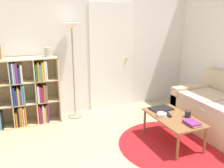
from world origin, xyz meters
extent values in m
cube|color=silver|center=(0.00, 2.74, 1.30)|extent=(7.15, 0.05, 2.60)
cube|color=white|center=(0.44, 2.71, 1.01)|extent=(0.88, 0.02, 2.02)
sphere|color=tan|center=(0.75, 2.68, 0.97)|extent=(0.04, 0.04, 0.04)
cylinder|color=#B2191E|center=(0.68, 0.99, 0.00)|extent=(1.56, 1.56, 0.01)
cube|color=beige|center=(-0.65, 2.53, 0.56)|extent=(0.02, 0.34, 1.13)
cube|color=beige|center=(-1.21, 2.53, 1.12)|extent=(1.15, 0.34, 0.02)
cube|color=beige|center=(-1.21, 2.53, 0.01)|extent=(1.15, 0.34, 0.02)
cube|color=beige|center=(-1.21, 2.69, 0.56)|extent=(1.15, 0.02, 1.13)
cube|color=beige|center=(-1.40, 2.53, 0.56)|extent=(0.02, 0.32, 1.09)
cube|color=beige|center=(-1.03, 2.53, 0.56)|extent=(0.02, 0.32, 1.09)
cube|color=beige|center=(-1.21, 2.53, 0.38)|extent=(1.12, 0.32, 0.02)
cube|color=beige|center=(-1.21, 2.53, 0.75)|extent=(1.12, 0.32, 0.02)
cube|color=teal|center=(-1.61, 2.47, 0.18)|extent=(0.03, 0.21, 0.33)
cube|color=black|center=(-1.58, 2.48, 0.17)|extent=(0.02, 0.24, 0.29)
cube|color=orange|center=(-1.37, 2.48, 0.14)|extent=(0.03, 0.23, 0.24)
cube|color=black|center=(-1.34, 2.48, 0.17)|extent=(0.02, 0.23, 0.31)
cube|color=olive|center=(-1.31, 2.47, 0.18)|extent=(0.02, 0.22, 0.33)
cube|color=orange|center=(-1.28, 2.46, 0.18)|extent=(0.03, 0.19, 0.33)
cube|color=silver|center=(-1.25, 2.50, 0.17)|extent=(0.02, 0.27, 0.30)
cube|color=orange|center=(-1.22, 2.49, 0.18)|extent=(0.02, 0.25, 0.33)
cube|color=#B21E23|center=(-0.99, 2.48, 0.17)|extent=(0.03, 0.23, 0.30)
cube|color=#7F287A|center=(-0.96, 2.47, 0.15)|extent=(0.03, 0.21, 0.27)
cube|color=silver|center=(-0.94, 2.47, 0.17)|extent=(0.02, 0.21, 0.30)
cube|color=gold|center=(-0.91, 2.50, 0.15)|extent=(0.02, 0.27, 0.27)
cube|color=olive|center=(-0.88, 2.48, 0.17)|extent=(0.02, 0.23, 0.30)
cube|color=#7F287A|center=(-0.86, 2.49, 0.18)|extent=(0.02, 0.25, 0.32)
cube|color=navy|center=(-1.37, 2.48, 0.54)|extent=(0.03, 0.23, 0.30)
cube|color=navy|center=(-1.33, 2.49, 0.52)|extent=(0.03, 0.26, 0.25)
cube|color=gold|center=(-1.30, 2.47, 0.53)|extent=(0.03, 0.21, 0.28)
cube|color=#7F287A|center=(-1.27, 2.48, 0.52)|extent=(0.03, 0.23, 0.25)
cube|color=teal|center=(-1.24, 2.48, 0.55)|extent=(0.02, 0.23, 0.31)
cube|color=teal|center=(-1.21, 2.50, 0.55)|extent=(0.02, 0.27, 0.32)
cube|color=silver|center=(-0.99, 2.47, 0.53)|extent=(0.03, 0.22, 0.27)
cube|color=#7F287A|center=(-0.96, 2.50, 0.52)|extent=(0.03, 0.26, 0.26)
cube|color=#B21E23|center=(-0.92, 2.50, 0.51)|extent=(0.03, 0.26, 0.25)
cube|color=olive|center=(-0.89, 2.49, 0.53)|extent=(0.03, 0.25, 0.28)
cube|color=olive|center=(-0.86, 2.49, 0.53)|extent=(0.02, 0.25, 0.28)
cube|color=navy|center=(-1.37, 2.49, 0.92)|extent=(0.02, 0.26, 0.32)
cube|color=silver|center=(-1.35, 2.48, 0.92)|extent=(0.02, 0.23, 0.32)
cube|color=teal|center=(-1.32, 2.49, 0.91)|extent=(0.02, 0.26, 0.31)
cube|color=#7F287A|center=(-1.29, 2.48, 0.92)|extent=(0.03, 0.23, 0.33)
cube|color=navy|center=(-1.26, 2.48, 0.88)|extent=(0.03, 0.23, 0.25)
cube|color=silver|center=(-1.22, 2.46, 0.90)|extent=(0.03, 0.20, 0.29)
cube|color=#196B38|center=(-0.99, 2.50, 0.89)|extent=(0.03, 0.26, 0.28)
cube|color=orange|center=(-0.96, 2.48, 0.91)|extent=(0.03, 0.23, 0.30)
cube|color=teal|center=(-0.93, 2.48, 0.89)|extent=(0.03, 0.23, 0.27)
cube|color=gold|center=(-0.89, 2.49, 0.91)|extent=(0.03, 0.25, 0.30)
cube|color=silver|center=(-0.86, 2.49, 0.92)|extent=(0.03, 0.25, 0.33)
cube|color=silver|center=(-0.83, 2.48, 0.91)|extent=(0.02, 0.23, 0.31)
cylinder|color=gray|center=(-0.36, 2.52, 0.01)|extent=(0.27, 0.27, 0.01)
cylinder|color=gray|center=(-0.36, 2.52, 0.83)|extent=(0.02, 0.02, 1.57)
cone|color=white|center=(-0.36, 2.52, 1.62)|extent=(0.31, 0.31, 0.10)
cube|color=#CCB793|center=(1.62, 1.00, 0.23)|extent=(0.88, 1.56, 0.45)
cube|color=#CCB793|center=(1.62, 1.70, 0.30)|extent=(0.88, 0.16, 0.59)
cube|color=beige|center=(1.54, 1.31, 0.50)|extent=(0.68, 0.60, 0.10)
cube|color=brown|center=(0.71, 1.05, 0.39)|extent=(0.52, 0.92, 0.02)
cylinder|color=brown|center=(0.49, 0.62, 0.19)|extent=(0.04, 0.04, 0.38)
cylinder|color=brown|center=(0.49, 1.47, 0.19)|extent=(0.04, 0.04, 0.38)
cylinder|color=brown|center=(0.93, 0.62, 0.19)|extent=(0.04, 0.04, 0.38)
cylinder|color=brown|center=(0.93, 1.47, 0.19)|extent=(0.04, 0.04, 0.38)
cube|color=black|center=(0.70, 1.35, 0.41)|extent=(0.35, 0.26, 0.02)
cylinder|color=silver|center=(0.56, 1.12, 0.43)|extent=(0.14, 0.14, 0.05)
cube|color=olive|center=(0.79, 0.72, 0.41)|extent=(0.15, 0.21, 0.02)
cube|color=#7F287A|center=(0.78, 0.74, 0.43)|extent=(0.15, 0.21, 0.03)
cylinder|color=#28282D|center=(0.89, 0.96, 0.45)|extent=(0.08, 0.08, 0.09)
cube|color=black|center=(0.67, 1.11, 0.41)|extent=(0.09, 0.17, 0.02)
cylinder|color=#B7B2A8|center=(-0.77, 2.53, 1.20)|extent=(0.13, 0.13, 0.15)
camera|label=1|loc=(-1.35, -1.66, 1.83)|focal=40.00mm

